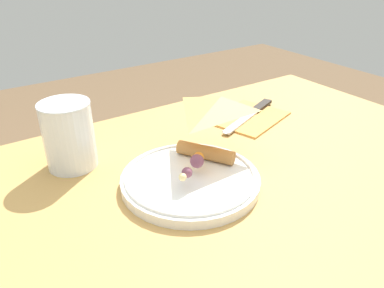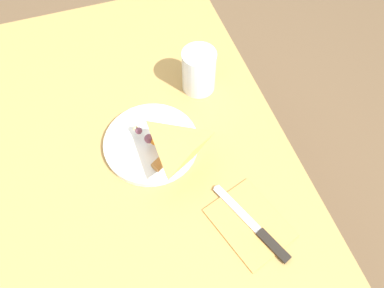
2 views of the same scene
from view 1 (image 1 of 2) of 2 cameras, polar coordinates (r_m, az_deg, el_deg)
name	(u,v)px [view 1 (image 1 of 2)]	position (r m, az deg, el deg)	size (l,w,h in m)	color
dining_table	(226,261)	(0.63, 5.26, -17.32)	(1.13, 0.81, 0.72)	tan
plate_pizza	(191,176)	(0.60, -0.19, -4.94)	(0.22, 0.22, 0.05)	white
milk_glass	(69,138)	(0.67, -18.22, 0.92)	(0.09, 0.09, 0.12)	white
napkin_folded	(249,117)	(0.85, 8.62, 4.05)	(0.20, 0.17, 0.00)	#E59E4C
butter_knife	(251,114)	(0.86, 8.99, 4.59)	(0.21, 0.10, 0.01)	black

